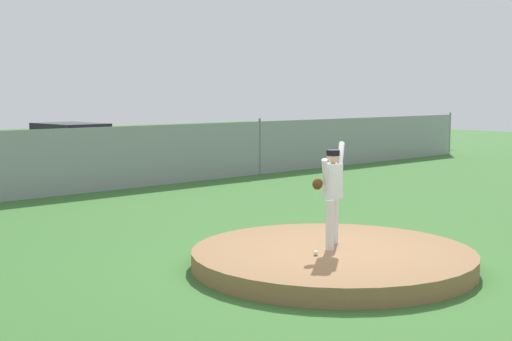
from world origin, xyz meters
TOP-DOWN VIEW (x-y plane):
  - ground_plane at (0.00, 6.00)m, footprint 80.00×80.00m
  - pitchers_mound at (0.00, 0.00)m, footprint 4.41×4.41m
  - pitcher_youth at (0.14, 0.14)m, footprint 0.77×0.43m
  - baseball at (-0.50, -0.10)m, footprint 0.07×0.07m
  - chainlink_fence at (0.00, 10.00)m, footprint 39.60×0.07m
  - parked_car_silver at (3.34, 14.48)m, footprint 1.98×4.65m

SIDE VIEW (x-z plane):
  - ground_plane at x=0.00m, z-range 0.00..0.00m
  - pitchers_mound at x=0.00m, z-range 0.00..0.28m
  - baseball at x=-0.50m, z-range 0.28..0.35m
  - parked_car_silver at x=3.34m, z-range -0.04..1.69m
  - chainlink_fence at x=0.00m, z-range -0.05..1.84m
  - pitcher_youth at x=0.14m, z-range 0.40..2.06m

